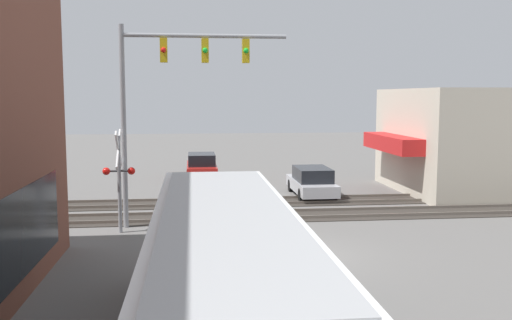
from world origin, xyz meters
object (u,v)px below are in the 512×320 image
city_bus (226,286)px  parked_car_silver (312,183)px  crossing_signal (119,171)px  parked_car_red (202,167)px  pedestrian_near_bus (303,261)px

city_bus → parked_car_silver: size_ratio=2.49×
city_bus → crossing_signal: size_ratio=3.08×
parked_car_silver → crossing_signal: bearing=128.2°
city_bus → parked_car_red: size_ratio=2.58×
parked_car_silver → pedestrian_near_bus: size_ratio=2.81×
city_bus → parked_car_silver: (18.21, -5.40, -1.01)m
parked_car_silver → parked_car_red: (7.10, 5.40, 0.02)m
pedestrian_near_bus → parked_car_red: bearing=6.0°
parked_car_red → pedestrian_near_bus: 21.19m
parked_car_silver → pedestrian_near_bus: 14.34m
crossing_signal → pedestrian_near_bus: crossing_signal is taller
city_bus → crossing_signal: crossing_signal is taller
crossing_signal → pedestrian_near_bus: 9.12m
pedestrian_near_bus → city_bus: bearing=152.5°
city_bus → parked_car_silver: city_bus is taller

